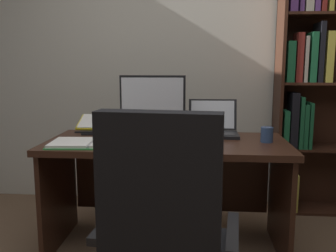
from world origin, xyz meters
name	(u,v)px	position (x,y,z in m)	size (l,w,h in m)	color
wall_back	(185,39)	(0.00, 1.88, 1.44)	(4.84, 0.12, 2.89)	beige
desk	(168,168)	(-0.08, 0.98, 0.53)	(1.55, 0.69, 0.74)	#381E14
bookshelf	(320,79)	(1.09, 1.66, 1.11)	(0.90, 0.29, 2.15)	#381E14
office_chair	(165,251)	(-0.01, 0.02, 0.45)	(0.65, 0.60, 1.05)	black
monitor	(153,105)	(-0.20, 1.13, 0.94)	(0.46, 0.16, 0.41)	black
laptop	(213,128)	(0.22, 1.13, 0.79)	(0.34, 0.30, 0.24)	black
keyboard	(146,142)	(-0.20, 0.79, 0.75)	(0.42, 0.15, 0.02)	black
computer_mouse	(194,142)	(0.10, 0.79, 0.76)	(0.06, 0.10, 0.04)	black
reading_stand_with_book	(96,124)	(-0.63, 1.18, 0.80)	(0.26, 0.26, 0.12)	black
open_binder	(93,143)	(-0.52, 0.74, 0.75)	(0.54, 0.32, 0.02)	green
notepad	(121,140)	(-0.38, 0.89, 0.74)	(0.15, 0.21, 0.01)	white
pen	(124,139)	(-0.36, 0.89, 0.75)	(0.01, 0.01, 0.14)	maroon
coffee_mug	(267,135)	(0.56, 0.92, 0.78)	(0.08, 0.08, 0.10)	#334C7A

